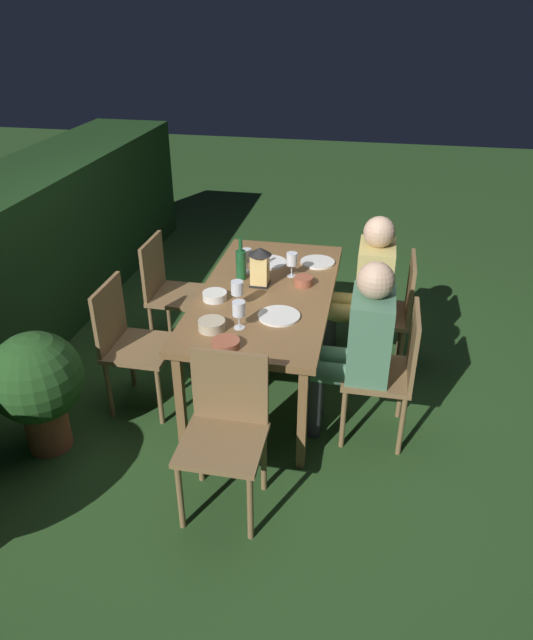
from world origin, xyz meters
name	(u,v)px	position (x,y,z in m)	size (l,w,h in m)	color
ground_plane	(266,383)	(0.00, 0.00, 0.00)	(16.00, 16.00, 0.00)	#26471E
dining_table	(266,298)	(0.00, 0.00, 0.68)	(1.68, 0.85, 0.73)	brown
chair_side_right_b	(170,289)	(0.38, 0.82, 0.49)	(0.42, 0.40, 0.87)	brown
chair_side_left_b	(391,309)	(0.38, -0.82, 0.49)	(0.42, 0.40, 0.87)	brown
person_in_mustard	(364,287)	(0.38, -0.62, 0.64)	(0.38, 0.47, 1.15)	tan
chair_side_right_a	(130,340)	(-0.38, 0.82, 0.49)	(0.42, 0.40, 0.87)	brown
chair_head_near	(225,428)	(-1.09, 0.00, 0.49)	(0.40, 0.42, 0.87)	brown
chair_side_left_a	(390,368)	(-0.38, -0.82, 0.49)	(0.42, 0.40, 0.87)	brown
person_in_green	(358,343)	(-0.38, -0.62, 0.64)	(0.38, 0.47, 1.15)	#4C7A5B
lantern_centerpiece	(260,264)	(0.08, 0.06, 0.88)	(0.15, 0.15, 0.27)	black
green_bottle_on_table	(241,264)	(0.14, 0.20, 0.84)	(0.07, 0.07, 0.29)	#195128
wine_glass_a	(237,289)	(-0.25, 0.13, 0.85)	(0.08, 0.08, 0.17)	silver
wine_glass_b	(292,260)	(0.25, -0.13, 0.85)	(0.08, 0.08, 0.17)	silver
wine_glass_c	(247,256)	(0.25, 0.19, 0.85)	(0.08, 0.08, 0.17)	silver
wine_glass_d	(239,310)	(-0.51, 0.06, 0.85)	(0.08, 0.08, 0.17)	silver
plate_a	(318,262)	(0.50, -0.27, 0.74)	(0.24, 0.24, 0.01)	white
plate_b	(279,316)	(-0.33, -0.14, 0.74)	(0.25, 0.25, 0.01)	white
plate_c	(270,262)	(0.44, 0.06, 0.74)	(0.25, 0.25, 0.01)	white
bowl_olives	(212,325)	(-0.55, 0.21, 0.77)	(0.16, 0.16, 0.06)	#BCAD8E
bowl_bread	(303,281)	(0.13, -0.22, 0.76)	(0.13, 0.13, 0.06)	#9E5138
bowl_salad	(215,296)	(-0.19, 0.30, 0.76)	(0.15, 0.15, 0.05)	silver
bowl_dip	(226,343)	(-0.72, 0.08, 0.76)	(0.15, 0.15, 0.04)	#9E5138
potted_plant_corner	(37,383)	(-0.89, 1.17, 0.46)	(0.53, 0.53, 0.77)	#9E5133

